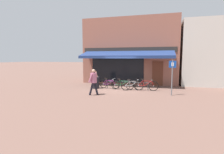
{
  "coord_description": "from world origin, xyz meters",
  "views": [
    {
      "loc": [
        3.18,
        -12.98,
        2.37
      ],
      "look_at": [
        -0.13,
        -1.28,
        1.05
      ],
      "focal_mm": 28.0,
      "sensor_mm": 36.0,
      "label": 1
    }
  ],
  "objects_px": {
    "bicycle_red": "(146,85)",
    "parking_sign": "(172,74)",
    "bicycle_green": "(123,85)",
    "litter_bin": "(96,82)",
    "bicycle_silver": "(132,85)",
    "bicycle_purple": "(109,84)",
    "pedestrian_adult": "(94,79)"
  },
  "relations": [
    {
      "from": "bicycle_red",
      "to": "parking_sign",
      "type": "xyz_separation_m",
      "value": [
        1.72,
        -1.27,
        1.01
      ]
    },
    {
      "from": "bicycle_green",
      "to": "parking_sign",
      "type": "relative_size",
      "value": 0.77
    },
    {
      "from": "bicycle_red",
      "to": "litter_bin",
      "type": "height_order",
      "value": "litter_bin"
    },
    {
      "from": "litter_bin",
      "to": "parking_sign",
      "type": "xyz_separation_m",
      "value": [
        5.61,
        -1.13,
        0.88
      ]
    },
    {
      "from": "litter_bin",
      "to": "parking_sign",
      "type": "height_order",
      "value": "parking_sign"
    },
    {
      "from": "bicycle_red",
      "to": "bicycle_silver",
      "type": "bearing_deg",
      "value": -176.07
    },
    {
      "from": "litter_bin",
      "to": "bicycle_silver",
      "type": "bearing_deg",
      "value": -0.32
    },
    {
      "from": "bicycle_silver",
      "to": "parking_sign",
      "type": "xyz_separation_m",
      "value": [
        2.7,
        -1.12,
        1.03
      ]
    },
    {
      "from": "bicycle_green",
      "to": "bicycle_red",
      "type": "distance_m",
      "value": 1.76
    },
    {
      "from": "bicycle_silver",
      "to": "bicycle_red",
      "type": "relative_size",
      "value": 0.9
    },
    {
      "from": "bicycle_purple",
      "to": "bicycle_silver",
      "type": "relative_size",
      "value": 1.04
    },
    {
      "from": "bicycle_purple",
      "to": "pedestrian_adult",
      "type": "distance_m",
      "value": 2.6
    },
    {
      "from": "litter_bin",
      "to": "parking_sign",
      "type": "bearing_deg",
      "value": -11.43
    },
    {
      "from": "parking_sign",
      "to": "bicycle_purple",
      "type": "bearing_deg",
      "value": 164.44
    },
    {
      "from": "bicycle_purple",
      "to": "litter_bin",
      "type": "height_order",
      "value": "litter_bin"
    },
    {
      "from": "bicycle_purple",
      "to": "bicycle_silver",
      "type": "bearing_deg",
      "value": 10.11
    },
    {
      "from": "bicycle_red",
      "to": "parking_sign",
      "type": "bearing_deg",
      "value": -40.98
    },
    {
      "from": "bicycle_silver",
      "to": "pedestrian_adult",
      "type": "distance_m",
      "value": 3.24
    },
    {
      "from": "bicycle_green",
      "to": "bicycle_red",
      "type": "bearing_deg",
      "value": 4.44
    },
    {
      "from": "bicycle_silver",
      "to": "bicycle_red",
      "type": "bearing_deg",
      "value": -12.03
    },
    {
      "from": "bicycle_red",
      "to": "parking_sign",
      "type": "relative_size",
      "value": 0.79
    },
    {
      "from": "bicycle_purple",
      "to": "parking_sign",
      "type": "distance_m",
      "value": 4.85
    },
    {
      "from": "bicycle_green",
      "to": "bicycle_purple",
      "type": "bearing_deg",
      "value": -170.28
    },
    {
      "from": "bicycle_green",
      "to": "bicycle_silver",
      "type": "bearing_deg",
      "value": -8.72
    },
    {
      "from": "bicycle_green",
      "to": "pedestrian_adult",
      "type": "height_order",
      "value": "pedestrian_adult"
    },
    {
      "from": "pedestrian_adult",
      "to": "parking_sign",
      "type": "distance_m",
      "value": 5.0
    },
    {
      "from": "parking_sign",
      "to": "pedestrian_adult",
      "type": "bearing_deg",
      "value": -165.66
    },
    {
      "from": "bicycle_green",
      "to": "litter_bin",
      "type": "height_order",
      "value": "litter_bin"
    },
    {
      "from": "pedestrian_adult",
      "to": "bicycle_silver",
      "type": "bearing_deg",
      "value": 51.08
    },
    {
      "from": "bicycle_silver",
      "to": "bicycle_purple",
      "type": "bearing_deg",
      "value": 154.66
    },
    {
      "from": "bicycle_green",
      "to": "bicycle_silver",
      "type": "height_order",
      "value": "bicycle_silver"
    },
    {
      "from": "bicycle_purple",
      "to": "bicycle_green",
      "type": "height_order",
      "value": "bicycle_purple"
    }
  ]
}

